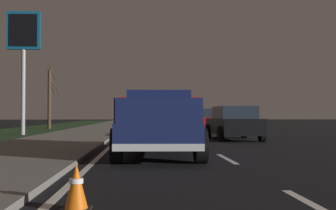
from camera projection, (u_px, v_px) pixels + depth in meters
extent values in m
plane|color=black|center=(177.00, 132.00, 27.73)|extent=(144.00, 144.00, 0.00)
cube|color=slate|center=(90.00, 131.00, 27.40)|extent=(108.00, 4.00, 0.12)
cube|color=#1E3819|center=(13.00, 132.00, 27.11)|extent=(108.00, 6.00, 0.01)
cube|color=silver|center=(319.00, 208.00, 5.16)|extent=(2.40, 0.14, 0.01)
cube|color=silver|center=(227.00, 159.00, 10.92)|extent=(2.40, 0.14, 0.01)
cube|color=silver|center=(196.00, 142.00, 17.29)|extent=(2.40, 0.14, 0.01)
cube|color=silver|center=(182.00, 135.00, 24.05)|extent=(2.40, 0.14, 0.01)
cube|color=silver|center=(175.00, 131.00, 29.34)|extent=(2.40, 0.14, 0.01)
cube|color=silver|center=(169.00, 128.00, 35.43)|extent=(2.40, 0.14, 0.01)
cube|color=silver|center=(166.00, 126.00, 41.86)|extent=(2.40, 0.14, 0.01)
cube|color=silver|center=(163.00, 125.00, 46.93)|extent=(2.40, 0.14, 0.01)
cube|color=silver|center=(161.00, 124.00, 53.70)|extent=(2.40, 0.14, 0.01)
cube|color=silver|center=(159.00, 123.00, 59.90)|extent=(2.40, 0.14, 0.01)
cube|color=silver|center=(158.00, 122.00, 66.41)|extent=(2.40, 0.14, 0.01)
cube|color=silver|center=(156.00, 121.00, 73.00)|extent=(2.40, 0.14, 0.01)
cube|color=silver|center=(155.00, 121.00, 79.01)|extent=(2.40, 0.14, 0.01)
cube|color=silver|center=(125.00, 132.00, 27.53)|extent=(108.00, 0.14, 0.01)
cube|color=#141E4C|center=(159.00, 132.00, 11.68)|extent=(5.47, 2.21, 0.60)
cube|color=#141E4C|center=(159.00, 106.00, 12.88)|extent=(2.23, 1.92, 0.90)
cube|color=#1E2833|center=(159.00, 104.00, 11.83)|extent=(0.10, 1.44, 0.50)
cube|color=#141E4C|center=(122.00, 111.00, 10.59)|extent=(3.02, 0.20, 0.56)
cube|color=#141E4C|center=(196.00, 111.00, 10.63)|extent=(3.02, 0.20, 0.56)
cube|color=#141E4C|center=(159.00, 111.00, 9.03)|extent=(0.15, 1.88, 0.56)
cube|color=silver|center=(158.00, 147.00, 9.01)|extent=(0.20, 2.00, 0.16)
cube|color=red|center=(122.00, 101.00, 9.03)|extent=(0.07, 0.14, 0.20)
cube|color=red|center=(195.00, 101.00, 9.06)|extent=(0.07, 0.14, 0.20)
cylinder|color=black|center=(128.00, 138.00, 13.43)|extent=(0.84, 0.28, 0.84)
cylinder|color=black|center=(190.00, 137.00, 13.47)|extent=(0.84, 0.28, 0.84)
cylinder|color=black|center=(117.00, 146.00, 9.87)|extent=(0.84, 0.28, 0.84)
cylinder|color=black|center=(201.00, 146.00, 9.91)|extent=(0.84, 0.28, 0.84)
cube|color=black|center=(233.00, 126.00, 19.21)|extent=(4.44, 1.90, 0.70)
cube|color=#1E2833|center=(234.00, 112.00, 18.97)|extent=(2.50, 1.64, 0.56)
cylinder|color=black|center=(208.00, 131.00, 20.62)|extent=(0.68, 0.22, 0.68)
cylinder|color=black|center=(244.00, 131.00, 20.76)|extent=(0.68, 0.22, 0.68)
cylinder|color=black|center=(221.00, 134.00, 17.64)|extent=(0.68, 0.22, 0.68)
cylinder|color=black|center=(262.00, 134.00, 17.78)|extent=(0.68, 0.22, 0.68)
cube|color=red|center=(245.00, 126.00, 17.07)|extent=(0.11, 1.51, 0.10)
cube|color=maroon|center=(203.00, 123.00, 27.28)|extent=(4.43, 1.88, 0.70)
cube|color=#1E2833|center=(203.00, 113.00, 27.05)|extent=(2.49, 1.63, 0.56)
cylinder|color=black|center=(187.00, 126.00, 28.73)|extent=(0.68, 0.22, 0.68)
cylinder|color=black|center=(213.00, 126.00, 28.81)|extent=(0.68, 0.22, 0.68)
cylinder|color=black|center=(191.00, 128.00, 25.75)|extent=(0.68, 0.22, 0.68)
cylinder|color=black|center=(220.00, 128.00, 25.82)|extent=(0.68, 0.22, 0.68)
cube|color=red|center=(207.00, 123.00, 25.14)|extent=(0.11, 1.51, 0.10)
cylinder|color=#99999E|center=(23.00, 73.00, 23.97)|extent=(0.24, 0.24, 7.12)
cube|color=navy|center=(24.00, 31.00, 24.02)|extent=(0.24, 1.90, 2.20)
cube|color=black|center=(23.00, 30.00, 23.89)|extent=(0.04, 1.60, 1.87)
cylinder|color=#423323|center=(49.00, 99.00, 33.98)|extent=(0.28, 0.28, 4.83)
cylinder|color=#423323|center=(53.00, 72.00, 34.54)|extent=(1.06, 0.41, 1.12)
cylinder|color=#423323|center=(55.00, 86.00, 34.10)|extent=(0.21, 0.90, 1.26)
cylinder|color=#423323|center=(52.00, 87.00, 34.47)|extent=(0.98, 0.35, 0.86)
cube|color=black|center=(76.00, 209.00, 5.03)|extent=(0.36, 0.36, 0.03)
cone|color=orange|center=(76.00, 185.00, 5.04)|extent=(0.28, 0.28, 0.55)
cylinder|color=white|center=(76.00, 181.00, 5.04)|extent=(0.17, 0.17, 0.06)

